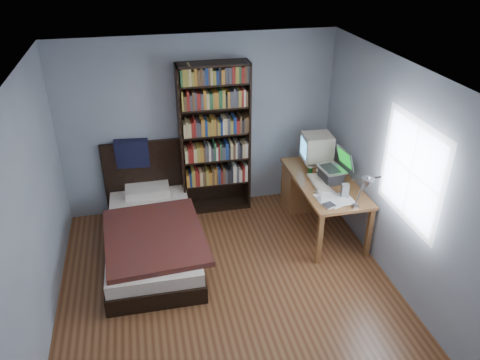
{
  "coord_description": "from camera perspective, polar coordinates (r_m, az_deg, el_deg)",
  "views": [
    {
      "loc": [
        -0.77,
        -3.94,
        3.67
      ],
      "look_at": [
        0.28,
        0.79,
        1.05
      ],
      "focal_mm": 35.0,
      "sensor_mm": 36.0,
      "label": 1
    }
  ],
  "objects": [
    {
      "name": "mouse",
      "position": [
        6.47,
        9.55,
        1.13
      ],
      "size": [
        0.06,
        0.1,
        0.03
      ],
      "primitive_type": "ellipsoid",
      "color": "silver",
      "rests_on": "desk"
    },
    {
      "name": "external_drive",
      "position": [
        5.7,
        10.82,
        -3.08
      ],
      "size": [
        0.15,
        0.15,
        0.03
      ],
      "primitive_type": "cube",
      "rotation": [
        0.0,
        0.0,
        0.3
      ],
      "color": "gray",
      "rests_on": "desk"
    },
    {
      "name": "crt_monitor",
      "position": [
        6.58,
        9.28,
        3.93
      ],
      "size": [
        0.42,
        0.38,
        0.45
      ],
      "color": "beige",
      "rests_on": "desk"
    },
    {
      "name": "bed",
      "position": [
        6.11,
        -10.73,
        -6.17
      ],
      "size": [
        1.24,
        2.21,
        1.16
      ],
      "color": "black",
      "rests_on": "floor"
    },
    {
      "name": "soda_can",
      "position": [
        6.36,
        8.55,
        1.09
      ],
      "size": [
        0.06,
        0.06,
        0.11
      ],
      "primitive_type": "cylinder",
      "color": "#073711",
      "rests_on": "desk"
    },
    {
      "name": "phone_grey",
      "position": [
        5.82,
        9.6,
        -2.26
      ],
      "size": [
        0.08,
        0.11,
        0.02
      ],
      "primitive_type": "cube",
      "rotation": [
        0.0,
        0.0,
        -0.3
      ],
      "color": "gray",
      "rests_on": "desk"
    },
    {
      "name": "desk_lamp",
      "position": [
        5.12,
        15.1,
        -0.6
      ],
      "size": [
        0.26,
        0.57,
        0.67
      ],
      "color": "#99999E",
      "rests_on": "desk"
    },
    {
      "name": "phone_silver",
      "position": [
        5.95,
        9.49,
        -1.52
      ],
      "size": [
        0.06,
        0.1,
        0.02
      ],
      "primitive_type": "cube",
      "rotation": [
        0.0,
        0.0,
        0.06
      ],
      "color": "silver",
      "rests_on": "desk"
    },
    {
      "name": "keyboard",
      "position": [
        6.17,
        9.61,
        -0.33
      ],
      "size": [
        0.21,
        0.48,
        0.05
      ],
      "primitive_type": "cube",
      "rotation": [
        0.0,
        0.07,
        -0.04
      ],
      "color": "beige",
      "rests_on": "desk"
    },
    {
      "name": "room",
      "position": [
        4.69,
        -0.95,
        -2.62
      ],
      "size": [
        4.2,
        4.24,
        2.5
      ],
      "color": "#532D18",
      "rests_on": "ground"
    },
    {
      "name": "laptop",
      "position": [
        6.23,
        11.21,
        0.9
      ],
      "size": [
        0.39,
        0.4,
        0.45
      ],
      "color": "#2D2D30",
      "rests_on": "desk"
    },
    {
      "name": "speaker",
      "position": [
        5.9,
        12.7,
        -1.27
      ],
      "size": [
        0.11,
        0.11,
        0.17
      ],
      "primitive_type": "cube",
      "rotation": [
        0.0,
        0.0,
        -0.32
      ],
      "color": "gray",
      "rests_on": "desk"
    },
    {
      "name": "desk",
      "position": [
        6.77,
        8.75,
        -0.7
      ],
      "size": [
        0.75,
        1.56,
        0.73
      ],
      "color": "brown",
      "rests_on": "floor"
    },
    {
      "name": "bookshelf",
      "position": [
        6.49,
        -3.1,
        4.89
      ],
      "size": [
        0.97,
        0.3,
        2.16
      ],
      "color": "black",
      "rests_on": "floor"
    }
  ]
}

